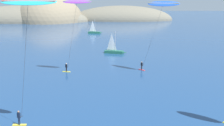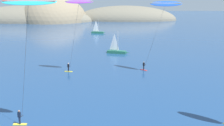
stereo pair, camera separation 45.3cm
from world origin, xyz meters
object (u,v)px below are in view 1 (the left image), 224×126
kitesurfer_cyan (27,11)px  sailboat_far (95,32)px  sailboat_near (115,51)px  kitesurfer_purple (76,7)px  kitesurfer_blue (162,8)px

kitesurfer_cyan → sailboat_far: bearing=88.0°
sailboat_near → sailboat_far: same height
sailboat_far → sailboat_near: bearing=-80.6°
kitesurfer_purple → kitesurfer_blue: (15.33, -0.52, -0.12)m
kitesurfer_purple → kitesurfer_cyan: bearing=-95.7°
kitesurfer_purple → sailboat_far: bearing=89.4°
sailboat_near → kitesurfer_purple: size_ratio=0.44×
kitesurfer_blue → sailboat_near: bearing=111.7°
sailboat_near → kitesurfer_cyan: kitesurfer_cyan is taller
kitesurfer_blue → sailboat_far: bearing=103.5°
sailboat_far → kitesurfer_blue: (14.72, -61.43, 11.32)m
sailboat_far → kitesurfer_blue: kitesurfer_blue is taller
sailboat_far → kitesurfer_blue: 64.17m
sailboat_far → kitesurfer_cyan: kitesurfer_cyan is taller
sailboat_near → kitesurfer_blue: size_ratio=0.45×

